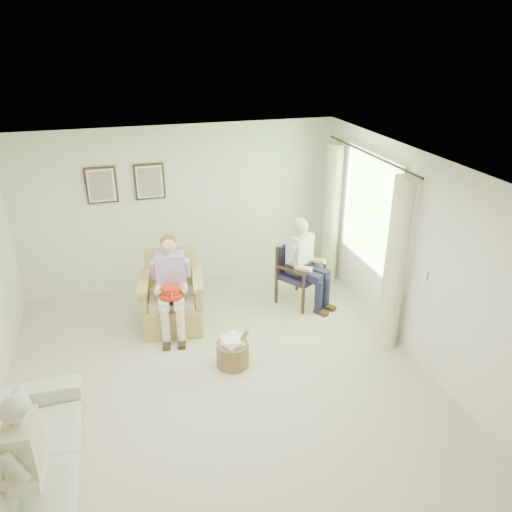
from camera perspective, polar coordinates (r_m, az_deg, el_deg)
name	(u,v)px	position (r m, az deg, el deg)	size (l,w,h in m)	color
floor	(221,383)	(6.20, -4.00, -14.26)	(5.50, 5.50, 0.00)	beige
back_wall	(181,208)	(7.98, -8.57, 5.41)	(5.00, 0.04, 2.60)	silver
front_wall	(312,491)	(3.39, 6.47, -25.14)	(5.00, 0.04, 2.60)	silver
right_wall	(418,261)	(6.40, 18.05, -0.50)	(0.04, 5.50, 2.60)	silver
ceiling	(214,171)	(5.00, -4.88, 9.66)	(5.00, 5.50, 0.02)	white
window	(371,208)	(7.22, 12.97, 5.39)	(0.13, 2.50, 1.63)	#2D6B23
curtain_left	(395,266)	(6.54, 15.60, -1.09)	(0.34, 0.34, 2.30)	beige
curtain_right	(331,215)	(8.13, 8.61, 4.64)	(0.34, 0.34, 2.30)	beige
framed_print_left	(101,185)	(7.75, -17.26, 7.72)	(0.45, 0.05, 0.55)	#382114
framed_print_right	(150,182)	(7.76, -12.07, 8.31)	(0.45, 0.05, 0.55)	#382114
wicker_armchair	(172,304)	(7.17, -9.52, -5.40)	(0.83, 0.83, 1.07)	tan
wood_armchair	(299,270)	(7.69, 4.91, -1.62)	(0.59, 0.56, 0.91)	black
sofa	(34,456)	(5.35, -23.99, -20.19)	(0.79, 2.01, 0.59)	beige
person_wicker	(171,279)	(6.83, -9.64, -2.61)	(0.40, 0.63, 1.36)	beige
person_dark	(303,258)	(7.45, 5.40, -0.20)	(0.40, 0.62, 1.33)	#1B1A3A
person_sofa	(19,458)	(4.76, -25.45, -20.13)	(0.42, 0.62, 1.25)	beige
red_hat	(171,292)	(6.69, -9.69, -4.06)	(0.32, 0.32, 0.14)	red
hatbox	(233,349)	(6.34, -2.67, -10.61)	(0.49, 0.49, 0.60)	#A7785A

